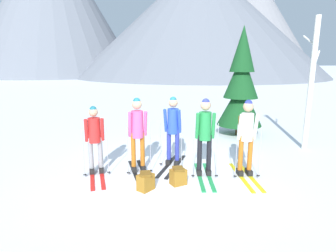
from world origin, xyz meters
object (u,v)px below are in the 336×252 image
Objects in this scene: backpack_on_snow_beside at (178,176)px; skier_in_pink at (137,130)px; pine_tree_near at (241,87)px; birch_tree_tall at (311,84)px; skier_in_green at (205,132)px; skier_in_white at (246,133)px; backpack_on_snow_front at (146,181)px; skier_in_red at (95,138)px; skier_in_blue at (173,128)px.

skier_in_pink is at bearing 131.55° from backpack_on_snow_beside.
backpack_on_snow_beside is (-3.03, -3.88, -1.57)m from pine_tree_near.
birch_tree_tall is at bearing 23.94° from backpack_on_snow_beside.
skier_in_white is at bearing -10.45° from skier_in_green.
backpack_on_snow_front and backpack_on_snow_beside have the same top height.
skier_in_white is (3.43, -0.68, 0.14)m from skier_in_red.
skier_in_blue is 1.80m from skier_in_white.
skier_in_blue is 1.44m from backpack_on_snow_beside.
backpack_on_snow_beside is at bearing -27.45° from skier_in_red.
pine_tree_near is at bearing 37.70° from skier_in_pink.
pine_tree_near reaches higher than skier_in_blue.
backpack_on_snow_front is (1.08, -1.10, -0.69)m from skier_in_red.
pine_tree_near is (2.94, 2.69, 0.78)m from skier_in_blue.
skier_in_red is 1.00× the size of skier_in_green.
backpack_on_snow_front is at bearing -132.88° from pine_tree_near.
skier_in_blue is at bearing 85.29° from backpack_on_snow_beside.
skier_in_red is at bearing -172.29° from skier_in_blue.
skier_in_green is at bearing 31.26° from backpack_on_snow_beside.
skier_in_blue is (1.90, 0.26, 0.11)m from skier_in_red.
skier_in_white reaches higher than skier_in_blue.
skier_in_green is (1.51, -0.49, 0.01)m from skier_in_pink.
skier_in_blue is 0.98m from skier_in_green.
skier_in_pink is 1.01× the size of skier_in_white.
skier_in_blue is 1.77m from backpack_on_snow_front.
skier_in_green is at bearing -157.58° from birch_tree_tall.
skier_in_green is 1.75m from backpack_on_snow_front.
skier_in_white is 1.85m from backpack_on_snow_beside.
skier_in_green reaches higher than skier_in_pink.
skier_in_blue is 4.45× the size of backpack_on_snow_front.
birch_tree_tall is at bearing 22.42° from backpack_on_snow_front.
backpack_on_snow_front is at bearing -157.60° from skier_in_green.
skier_in_pink is at bearing -142.30° from pine_tree_near.
skier_in_white is at bearing -148.26° from birch_tree_tall.
skier_in_green is 0.47× the size of pine_tree_near.
skier_in_pink is at bearing 94.67° from backpack_on_snow_front.
skier_in_red is at bearing 168.73° from skier_in_white.
backpack_on_snow_front is (-5.06, -2.09, -1.80)m from birch_tree_tall.
skier_in_red is at bearing -170.83° from birch_tree_tall.
skier_in_green is 4.05m from birch_tree_tall.
birch_tree_tall is (1.31, -1.96, 0.23)m from pine_tree_near.
skier_in_red is 5.73m from pine_tree_near.
skier_in_white is at bearing 9.94° from backpack_on_snow_front.
skier_in_green reaches higher than skier_in_white.
skier_in_white is at bearing -11.27° from skier_in_red.
skier_in_pink is 0.46× the size of birch_tree_tall.
skier_in_white is (0.93, -0.17, -0.02)m from skier_in_green.
backpack_on_snow_beside is (0.72, 0.16, 0.00)m from backpack_on_snow_front.
skier_in_blue reaches higher than skier_in_red.
birch_tree_tall reaches higher than skier_in_white.
pine_tree_near is at bearing 55.97° from skier_in_green.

